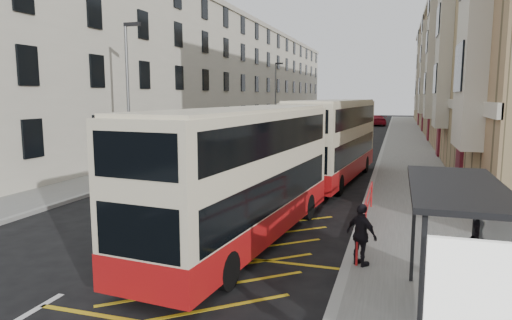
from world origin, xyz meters
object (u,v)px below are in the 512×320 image
(street_lamp_near, at_px, (129,92))
(pedestrian_mid, at_px, (482,258))
(white_van, at_px, (276,130))
(car_dark, at_px, (335,119))
(double_decker_front, at_px, (244,175))
(double_decker_rear, at_px, (334,140))
(car_silver, at_px, (325,121))
(car_red, at_px, (376,120))
(pedestrian_far, at_px, (361,235))
(street_lamp_far, at_px, (276,94))
(bus_shelter, at_px, (466,228))

(street_lamp_near, xyz_separation_m, pedestrian_mid, (15.30, -10.55, -3.63))
(white_van, distance_m, car_dark, 27.95)
(double_decker_front, xyz_separation_m, pedestrian_mid, (6.19, -2.37, -1.08))
(street_lamp_near, relative_size, pedestrian_mid, 4.66)
(double_decker_rear, xyz_separation_m, pedestrian_mid, (4.99, -13.38, -1.15))
(car_silver, bearing_deg, car_red, 36.35)
(pedestrian_far, xyz_separation_m, car_silver, (-9.46, 55.50, -0.27))
(street_lamp_near, xyz_separation_m, street_lamp_far, (0.00, 30.00, 0.00))
(double_decker_rear, distance_m, car_dark, 51.28)
(pedestrian_mid, bearing_deg, bus_shelter, -98.29)
(pedestrian_far, xyz_separation_m, white_van, (-11.55, 35.27, -0.13))
(double_decker_rear, bearing_deg, car_red, 95.87)
(bus_shelter, relative_size, car_dark, 1.00)
(white_van, height_order, car_red, white_van)
(car_red, bearing_deg, double_decker_rear, 73.59)
(bus_shelter, relative_size, double_decker_front, 0.41)
(bus_shelter, relative_size, pedestrian_far, 2.64)
(double_decker_front, height_order, pedestrian_mid, double_decker_front)
(double_decker_front, xyz_separation_m, car_silver, (-5.87, 54.23, -1.40))
(pedestrian_mid, xyz_separation_m, white_van, (-14.15, 36.36, -0.18))
(double_decker_front, height_order, car_dark, double_decker_front)
(white_van, bearing_deg, car_dark, 93.79)
(pedestrian_far, relative_size, car_red, 0.30)
(car_red, bearing_deg, street_lamp_near, 61.87)
(car_silver, bearing_deg, double_decker_front, -75.40)
(street_lamp_near, bearing_deg, car_silver, 85.97)
(bus_shelter, relative_size, car_silver, 1.05)
(street_lamp_near, xyz_separation_m, car_red, (10.26, 49.76, -3.85))
(bus_shelter, height_order, car_red, bus_shelter)
(street_lamp_near, bearing_deg, bus_shelter, -40.14)
(pedestrian_mid, bearing_deg, double_decker_rear, 120.37)
(car_silver, bearing_deg, pedestrian_far, -71.90)
(street_lamp_near, xyz_separation_m, car_dark, (3.63, 53.65, -3.94))
(street_lamp_far, xyz_separation_m, double_decker_rear, (10.31, -27.18, -2.48))
(bus_shelter, bearing_deg, car_silver, 101.09)
(pedestrian_far, bearing_deg, double_decker_front, 17.26)
(street_lamp_near, distance_m, car_red, 50.96)
(double_decker_front, bearing_deg, pedestrian_mid, -15.39)
(street_lamp_far, relative_size, pedestrian_mid, 4.66)
(street_lamp_far, height_order, double_decker_rear, street_lamp_far)
(car_dark, bearing_deg, pedestrian_far, -90.15)
(bus_shelter, xyz_separation_m, car_red, (-4.43, 62.16, -1.35))
(street_lamp_near, xyz_separation_m, white_van, (1.15, 25.81, -3.81))
(street_lamp_near, bearing_deg, pedestrian_far, -36.68)
(pedestrian_mid, bearing_deg, double_decker_front, 168.97)
(street_lamp_near, height_order, pedestrian_mid, street_lamp_near)
(bus_shelter, height_order, double_decker_front, double_decker_front)
(street_lamp_near, distance_m, street_lamp_far, 30.00)
(car_dark, bearing_deg, double_decker_front, -93.26)
(bus_shelter, relative_size, street_lamp_far, 0.53)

